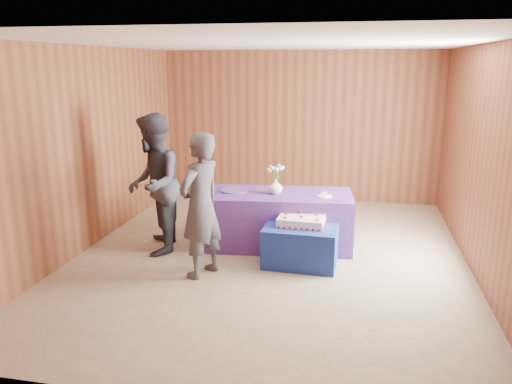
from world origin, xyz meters
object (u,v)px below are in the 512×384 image
(sheet_cake, at_px, (301,221))
(guest_right, at_px, (154,184))
(vase, at_px, (275,187))
(guest_left, at_px, (200,206))
(cake_table, at_px, (301,245))
(serving_table, at_px, (278,219))

(sheet_cake, distance_m, guest_right, 1.99)
(guest_right, bearing_deg, vase, 91.51)
(vase, bearing_deg, guest_left, -121.68)
(cake_table, xyz_separation_m, guest_left, (-1.12, -0.58, 0.61))
(guest_right, bearing_deg, sheet_cake, 72.95)
(vase, bearing_deg, guest_right, -161.80)
(sheet_cake, xyz_separation_m, guest_left, (-1.11, -0.61, 0.31))
(serving_table, xyz_separation_m, sheet_cake, (0.38, -0.56, 0.18))
(sheet_cake, relative_size, guest_right, 0.33)
(cake_table, xyz_separation_m, sheet_cake, (-0.01, 0.03, 0.30))
(cake_table, height_order, guest_left, guest_left)
(vase, relative_size, guest_left, 0.12)
(vase, distance_m, guest_right, 1.62)
(sheet_cake, bearing_deg, serving_table, 126.86)
(sheet_cake, bearing_deg, guest_left, -148.56)
(cake_table, distance_m, vase, 0.92)
(vase, bearing_deg, cake_table, -52.56)
(cake_table, bearing_deg, serving_table, 125.12)
(serving_table, relative_size, guest_left, 1.16)
(vase, bearing_deg, sheet_cake, -51.25)
(cake_table, bearing_deg, sheet_cake, 102.06)
(sheet_cake, xyz_separation_m, vase, (-0.41, 0.52, 0.30))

